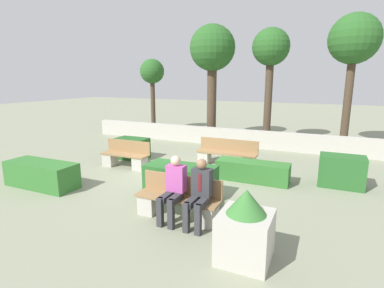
{
  "coord_description": "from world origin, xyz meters",
  "views": [
    {
      "loc": [
        4.05,
        -7.5,
        2.82
      ],
      "look_at": [
        0.42,
        0.5,
        0.9
      ],
      "focal_mm": 28.0,
      "sensor_mm": 36.0,
      "label": 1
    }
  ],
  "objects": [
    {
      "name": "ground_plane",
      "position": [
        0.0,
        0.0,
        0.0
      ],
      "size": [
        60.0,
        60.0,
        0.0
      ],
      "primitive_type": "plane",
      "color": "gray"
    },
    {
      "name": "perimeter_wall",
      "position": [
        0.0,
        4.69,
        0.36
      ],
      "size": [
        13.07,
        0.3,
        0.73
      ],
      "color": "#B7B2A8",
      "rests_on": "ground_plane"
    },
    {
      "name": "bench_front",
      "position": [
        1.41,
        -2.39,
        0.33
      ],
      "size": [
        1.79,
        0.49,
        0.86
      ],
      "color": "#937047",
      "rests_on": "ground_plane"
    },
    {
      "name": "bench_left_side",
      "position": [
        1.15,
        1.69,
        0.34
      ],
      "size": [
        2.01,
        0.48,
        0.86
      ],
      "rotation": [
        0.0,
        0.0,
        -0.14
      ],
      "color": "#937047",
      "rests_on": "ground_plane"
    },
    {
      "name": "bench_right_side",
      "position": [
        -1.79,
        0.14,
        0.32
      ],
      "size": [
        1.63,
        0.49,
        0.86
      ],
      "rotation": [
        0.0,
        0.0,
        0.12
      ],
      "color": "#937047",
      "rests_on": "ground_plane"
    },
    {
      "name": "person_seated_man",
      "position": [
        1.95,
        -2.53,
        0.73
      ],
      "size": [
        0.38,
        0.63,
        1.33
      ],
      "color": "#333338",
      "rests_on": "ground_plane"
    },
    {
      "name": "person_seated_woman",
      "position": [
        1.39,
        -2.53,
        0.73
      ],
      "size": [
        0.38,
        0.63,
        1.33
      ],
      "color": "#333338",
      "rests_on": "ground_plane"
    },
    {
      "name": "hedge_block_near_left",
      "position": [
        -2.28,
        1.16,
        0.37
      ],
      "size": [
        1.15,
        0.77,
        0.73
      ],
      "color": "#235623",
      "rests_on": "ground_plane"
    },
    {
      "name": "hedge_block_near_right",
      "position": [
        2.27,
        0.53,
        0.28
      ],
      "size": [
        2.01,
        0.63,
        0.55
      ],
      "color": "#33702D",
      "rests_on": "ground_plane"
    },
    {
      "name": "hedge_block_mid_left",
      "position": [
        4.53,
        1.04,
        0.42
      ],
      "size": [
        1.12,
        0.64,
        0.85
      ],
      "color": "#286028",
      "rests_on": "ground_plane"
    },
    {
      "name": "hedge_block_mid_right",
      "position": [
        0.91,
        -1.26,
        0.38
      ],
      "size": [
        1.72,
        0.79,
        0.76
      ],
      "color": "#286028",
      "rests_on": "ground_plane"
    },
    {
      "name": "hedge_block_far_left",
      "position": [
        -2.72,
        -2.24,
        0.33
      ],
      "size": [
        2.02,
        0.75,
        0.67
      ],
      "color": "#33702D",
      "rests_on": "ground_plane"
    },
    {
      "name": "planter_corner_left",
      "position": [
        3.05,
        -3.27,
        0.53
      ],
      "size": [
        0.8,
        0.8,
        1.18
      ],
      "color": "#B7B2A8",
      "rests_on": "ground_plane"
    },
    {
      "name": "suitcase",
      "position": [
        2.8,
        -2.67,
        0.28
      ],
      "size": [
        0.37,
        0.22,
        0.76
      ],
      "color": "#282D42",
      "rests_on": "ground_plane"
    },
    {
      "name": "tree_leftmost",
      "position": [
        -4.7,
        6.63,
        3.09
      ],
      "size": [
        1.29,
        1.29,
        3.86
      ],
      "color": "#473828",
      "rests_on": "ground_plane"
    },
    {
      "name": "tree_center_left",
      "position": [
        -0.95,
        5.77,
        4.02
      ],
      "size": [
        2.07,
        2.07,
        5.23
      ],
      "color": "#473828",
      "rests_on": "ground_plane"
    },
    {
      "name": "tree_center_right",
      "position": [
        1.61,
        6.05,
        3.95
      ],
      "size": [
        1.59,
        1.59,
        4.96
      ],
      "color": "#473828",
      "rests_on": "ground_plane"
    },
    {
      "name": "tree_rightmost",
      "position": [
        4.76,
        6.37,
        4.24
      ],
      "size": [
        1.96,
        1.96,
        5.34
      ],
      "color": "#473828",
      "rests_on": "ground_plane"
    }
  ]
}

